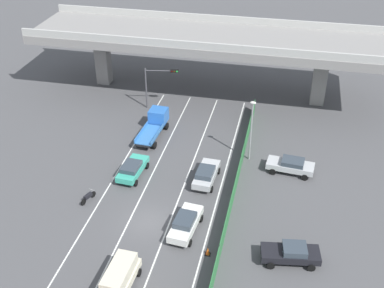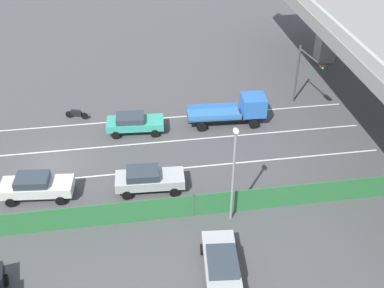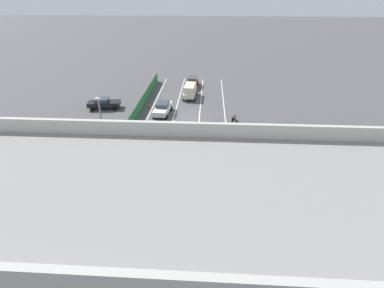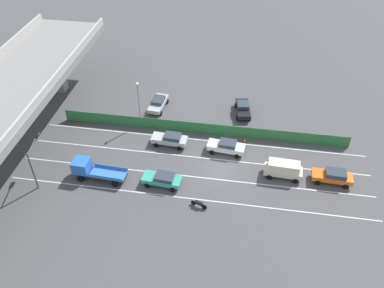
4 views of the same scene
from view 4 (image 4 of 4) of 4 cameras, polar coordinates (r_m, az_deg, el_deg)
name	(u,v)px [view 4 (image 4 of 4)]	position (r m, az deg, el deg)	size (l,w,h in m)	color
ground_plane	(220,169)	(49.27, 3.91, -3.59)	(300.00, 300.00, 0.00)	#4C4C4F
lane_line_left_edge	(187,198)	(45.86, -0.70, -7.65)	(0.14, 42.25, 0.01)	silver
lane_line_mid_left	(192,176)	(48.26, -0.01, -4.61)	(0.14, 42.25, 0.01)	silver
lane_line_mid_right	(196,157)	(50.79, 0.62, -1.87)	(0.14, 42.25, 0.01)	silver
lane_line_right_edge	(200,140)	(53.43, 1.18, 0.60)	(0.14, 42.25, 0.01)	silver
elevated_overpass	(1,102)	(53.01, -25.32, 5.38)	(44.09, 10.57, 8.71)	gray
green_fence	(202,128)	(54.05, 1.41, 2.25)	(0.10, 38.35, 1.68)	#2D753D
car_sedan_silver	(170,139)	(52.20, -3.12, 0.71)	(2.17, 4.66, 1.63)	#B7BABC
car_taxi_orange	(333,176)	(49.80, 19.31, -4.28)	(2.12, 4.67, 1.65)	orange
car_hatchback_white	(226,146)	(51.15, 4.87, -0.33)	(2.33, 4.83, 1.67)	silver
car_taxi_teal	(163,179)	(46.87, -4.18, -4.95)	(2.28, 4.59, 1.50)	teal
car_van_cream	(283,169)	(48.72, 12.79, -3.41)	(2.16, 4.53, 2.09)	beige
flatbed_truck_blue	(91,169)	(48.87, -14.12, -3.46)	(2.45, 6.34, 2.37)	black
motorcycle	(199,204)	(44.68, 0.98, -8.43)	(0.83, 1.88, 0.93)	black
parked_sedan_dark	(243,108)	(58.20, 7.20, 5.04)	(4.80, 2.58, 1.57)	black
parked_wagon_silver	(158,103)	(59.05, -4.81, 5.79)	(4.78, 2.40, 1.51)	#B2B5B7
traffic_light	(34,155)	(48.77, -21.40, -1.43)	(4.03, 0.88, 5.27)	#47474C
street_lamp	(139,100)	(54.17, -7.55, 6.22)	(0.60, 0.36, 6.71)	gray
traffic_cone	(245,140)	(53.30, 7.46, 0.55)	(0.47, 0.47, 0.71)	orange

